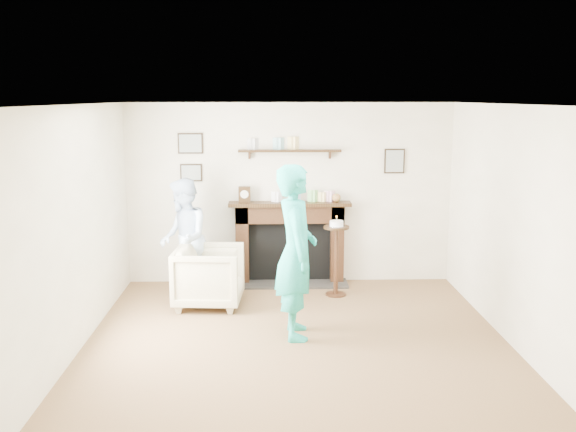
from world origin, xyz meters
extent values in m
plane|color=brown|center=(0.00, 0.00, 0.00)|extent=(5.00, 5.00, 0.00)
cube|color=beige|center=(0.00, 2.50, 1.25)|extent=(4.50, 0.04, 2.50)
cube|color=beige|center=(-2.25, 0.00, 1.25)|extent=(0.04, 5.00, 2.50)
cube|color=beige|center=(2.25, 0.00, 1.25)|extent=(0.04, 5.00, 2.50)
cube|color=white|center=(0.00, 0.00, 2.50)|extent=(4.50, 5.00, 0.04)
cube|color=black|center=(-0.66, 2.40, 0.55)|extent=(0.18, 0.20, 1.10)
cube|color=black|center=(0.66, 2.40, 0.55)|extent=(0.18, 0.20, 1.10)
cube|color=black|center=(0.00, 2.40, 0.98)|extent=(1.50, 0.20, 0.24)
cube|color=black|center=(0.00, 2.47, 0.43)|extent=(1.14, 0.06, 0.86)
cube|color=#2E2B29|center=(0.00, 2.28, 0.01)|extent=(1.60, 0.44, 0.03)
cube|color=black|center=(0.00, 2.37, 1.12)|extent=(1.68, 0.26, 0.05)
cube|color=black|center=(0.00, 2.42, 1.85)|extent=(1.40, 0.15, 0.03)
cube|color=black|center=(-1.35, 2.48, 1.95)|extent=(0.34, 0.03, 0.28)
cube|color=black|center=(-1.35, 2.48, 1.55)|extent=(0.30, 0.03, 0.24)
cube|color=black|center=(1.45, 2.48, 1.70)|extent=(0.28, 0.03, 0.34)
cube|color=black|center=(-0.62, 2.37, 1.26)|extent=(0.16, 0.09, 0.22)
cylinder|color=silver|center=(-0.62, 2.32, 1.27)|extent=(0.11, 0.01, 0.11)
sphere|color=green|center=(0.64, 2.37, 1.21)|extent=(0.12, 0.12, 0.12)
imported|color=tan|center=(-1.03, 1.43, 0.00)|extent=(0.88, 0.86, 0.75)
imported|color=silver|center=(-1.39, 1.78, 0.00)|extent=(0.74, 0.87, 1.56)
imported|color=teal|center=(0.00, 0.37, 0.00)|extent=(0.49, 0.71, 1.88)
cylinder|color=black|center=(0.59, 1.80, 0.01)|extent=(0.27, 0.27, 0.02)
cylinder|color=black|center=(0.59, 1.80, 0.46)|extent=(0.06, 0.06, 0.88)
cylinder|color=black|center=(0.59, 1.80, 0.91)|extent=(0.33, 0.33, 0.03)
cylinder|color=silver|center=(0.59, 1.80, 0.93)|extent=(0.22, 0.22, 0.01)
cylinder|color=white|center=(0.59, 1.80, 0.96)|extent=(0.18, 0.18, 0.06)
cylinder|color=beige|center=(0.59, 1.80, 1.02)|extent=(0.01, 0.01, 0.05)
sphere|color=orange|center=(0.59, 1.80, 1.05)|extent=(0.02, 0.02, 0.02)
camera|label=1|loc=(-0.30, -6.30, 2.58)|focal=40.00mm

